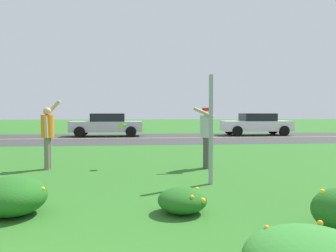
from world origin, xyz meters
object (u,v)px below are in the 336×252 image
object	(u,v)px
sign_post_near_path	(211,130)
person_catcher_red_cap_gray_shirt	(206,131)
car_white_center_left	(256,124)
person_thrower_orange_shirt	(48,132)
frisbee_lime	(122,126)
car_silver_center_right	(107,125)

from	to	relation	value
sign_post_near_path	person_catcher_red_cap_gray_shirt	xyz separation A→B (m)	(0.34, 2.06, -0.15)
person_catcher_red_cap_gray_shirt	car_white_center_left	size ratio (longest dim) A/B	0.38
person_thrower_orange_shirt	car_white_center_left	xyz separation A→B (m)	(10.48, 12.70, -0.27)
person_thrower_orange_shirt	car_white_center_left	world-z (taller)	person_thrower_orange_shirt
frisbee_lime	sign_post_near_path	bearing A→B (deg)	-51.33
person_thrower_orange_shirt	frisbee_lime	world-z (taller)	person_thrower_orange_shirt
car_white_center_left	sign_post_near_path	bearing A→B (deg)	-113.53
sign_post_near_path	frisbee_lime	world-z (taller)	sign_post_near_path
person_catcher_red_cap_gray_shirt	frisbee_lime	xyz separation A→B (m)	(-2.29, 0.38, 0.15)
frisbee_lime	car_white_center_left	size ratio (longest dim) A/B	0.06
car_silver_center_right	frisbee_lime	bearing A→B (deg)	-83.98
person_thrower_orange_shirt	car_white_center_left	bearing A→B (deg)	50.48
person_catcher_red_cap_gray_shirt	car_white_center_left	world-z (taller)	person_catcher_red_cap_gray_shirt
sign_post_near_path	frisbee_lime	distance (m)	3.12
person_thrower_orange_shirt	person_catcher_red_cap_gray_shirt	world-z (taller)	person_thrower_orange_shirt
car_silver_center_right	person_thrower_orange_shirt	bearing A→B (deg)	-92.97
sign_post_near_path	car_white_center_left	bearing A→B (deg)	66.47
person_catcher_red_cap_gray_shirt	car_silver_center_right	distance (m)	13.46
person_catcher_red_cap_gray_shirt	car_silver_center_right	bearing A→B (deg)	105.59
sign_post_near_path	person_thrower_orange_shirt	bearing A→B (deg)	149.44
sign_post_near_path	person_thrower_orange_shirt	distance (m)	4.57
frisbee_lime	car_silver_center_right	size ratio (longest dim) A/B	0.06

